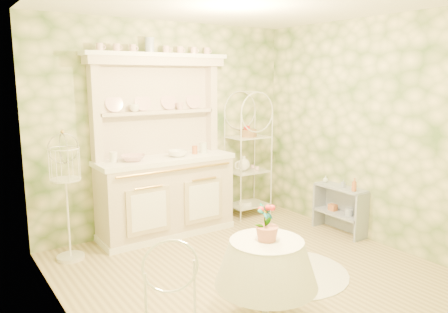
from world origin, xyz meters
TOP-DOWN VIEW (x-y plane):
  - floor at (0.00, 0.00)m, footprint 3.60×3.60m
  - ceiling at (0.00, 0.00)m, footprint 3.60×3.60m
  - wall_left at (-1.80, 0.00)m, footprint 3.60×3.60m
  - wall_right at (1.80, 0.00)m, footprint 3.60×3.60m
  - wall_back at (0.00, 1.80)m, footprint 3.60×3.60m
  - wall_front at (0.00, -1.80)m, footprint 3.60×3.60m
  - kitchen_dresser at (-0.20, 1.52)m, footprint 1.87×0.61m
  - bakers_rack at (1.16, 1.58)m, footprint 0.61×0.43m
  - side_shelf at (1.68, 0.30)m, footprint 0.30×0.68m
  - round_table at (-0.48, -0.81)m, footprint 0.76×0.76m
  - birdcage_stand at (-1.45, 1.41)m, footprint 0.38×0.38m
  - floor_basket at (0.31, 0.33)m, footprint 0.34×0.34m
  - lace_rug at (0.33, -0.23)m, footprint 1.26×1.26m
  - bowl_floral at (-0.64, 1.50)m, footprint 0.39×0.39m
  - bowl_white at (-0.05, 1.46)m, footprint 0.27×0.27m
  - cup_left at (-0.52, 1.68)m, footprint 0.14×0.14m
  - cup_right at (0.11, 1.68)m, footprint 0.12×0.12m
  - potted_geranium at (-0.49, -0.79)m, footprint 0.18×0.15m
  - bottle_amber at (1.63, 0.05)m, footprint 0.07×0.07m
  - bottle_blue at (1.68, 0.26)m, footprint 0.05×0.05m
  - bottle_glass at (1.68, 0.56)m, footprint 0.08×0.08m

SIDE VIEW (x-z plane):
  - floor at x=0.00m, z-range 0.00..0.00m
  - lace_rug at x=0.33m, z-range 0.00..0.01m
  - floor_basket at x=0.31m, z-range 0.00..0.20m
  - side_shelf at x=1.68m, z-range 0.00..0.57m
  - round_table at x=-0.48m, z-range 0.00..0.73m
  - bottle_glass at x=1.68m, z-range 0.60..0.69m
  - bottle_blue at x=1.68m, z-range 0.60..0.70m
  - bottle_amber at x=1.63m, z-range 0.60..0.76m
  - birdcage_stand at x=-1.45m, z-range 0.00..1.47m
  - potted_geranium at x=-0.49m, z-range 0.70..1.00m
  - bakers_rack at x=1.16m, z-range 0.00..1.94m
  - bowl_floral at x=-0.64m, z-range 0.98..1.05m
  - bowl_white at x=-0.05m, z-range 0.98..1.06m
  - kitchen_dresser at x=-0.20m, z-range 0.00..2.29m
  - wall_left at x=-1.80m, z-range 1.35..1.35m
  - wall_right at x=1.80m, z-range 1.35..1.35m
  - wall_back at x=0.00m, z-range 1.35..1.35m
  - wall_front at x=0.00m, z-range 1.35..1.35m
  - cup_left at x=-0.52m, z-range 1.56..1.66m
  - cup_right at x=0.11m, z-range 1.56..1.66m
  - ceiling at x=0.00m, z-range 2.70..2.70m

